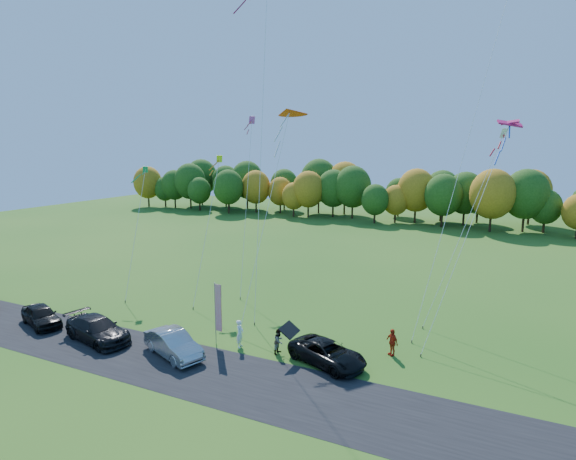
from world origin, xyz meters
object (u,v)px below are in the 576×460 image
at_px(silver_sedan, 173,344).
at_px(person_east, 392,342).
at_px(black_suv, 327,353).
at_px(feather_flag, 218,307).

height_order(silver_sedan, person_east, person_east).
xyz_separation_m(black_suv, silver_sedan, (-9.31, -3.12, 0.09)).
bearing_deg(silver_sedan, black_suv, -50.13).
xyz_separation_m(black_suv, person_east, (3.35, 2.88, 0.17)).
distance_m(silver_sedan, person_east, 14.01).
distance_m(black_suv, feather_flag, 7.90).
relative_size(person_east, feather_flag, 0.41).
xyz_separation_m(black_suv, feather_flag, (-7.64, -0.48, 1.95)).
bearing_deg(black_suv, feather_flag, 114.62).
bearing_deg(black_suv, silver_sedan, 129.51).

